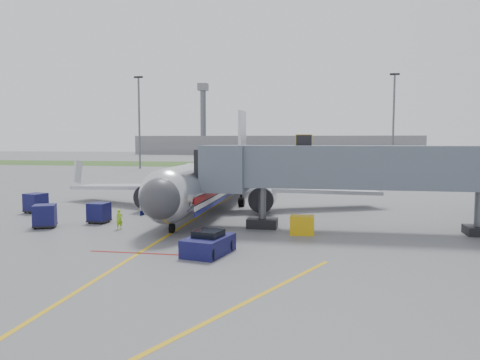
% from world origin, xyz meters
% --- Properties ---
extents(ground, '(400.00, 400.00, 0.00)m').
position_xyz_m(ground, '(0.00, 0.00, 0.00)').
color(ground, '#565659').
rests_on(ground, ground).
extents(grass_strip, '(300.00, 25.00, 0.01)m').
position_xyz_m(grass_strip, '(0.00, 90.00, 0.01)').
color(grass_strip, '#2D4C1E').
rests_on(grass_strip, ground).
extents(apron_markings, '(21.52, 50.00, 0.01)m').
position_xyz_m(apron_markings, '(0.00, -7.40, 0.00)').
color(apron_markings, gold).
rests_on(apron_markings, ground).
extents(airliner, '(32.10, 35.67, 10.25)m').
position_xyz_m(airliner, '(0.00, 15.25, 2.65)').
color(airliner, silver).
rests_on(airliner, ground).
extents(jet_bridge, '(25.30, 4.00, 6.90)m').
position_xyz_m(jet_bridge, '(12.86, 5.00, 4.47)').
color(jet_bridge, slate).
rests_on(jet_bridge, ground).
extents(light_mast_left, '(2.00, 0.44, 20.40)m').
position_xyz_m(light_mast_left, '(-30.00, 70.00, 10.78)').
color(light_mast_left, '#595B60').
rests_on(light_mast_left, ground).
extents(light_mast_right, '(2.00, 0.44, 20.40)m').
position_xyz_m(light_mast_right, '(25.00, 75.00, 10.78)').
color(light_mast_right, '#595B60').
rests_on(light_mast_right, ground).
extents(distant_terminal, '(120.00, 14.00, 8.00)m').
position_xyz_m(distant_terminal, '(-10.00, 170.00, 4.00)').
color(distant_terminal, slate).
rests_on(distant_terminal, ground).
extents(control_tower, '(4.00, 4.00, 30.00)m').
position_xyz_m(control_tower, '(-40.00, 165.00, 17.33)').
color(control_tower, '#595B60').
rests_on(control_tower, ground).
extents(pushback_tug, '(2.71, 3.68, 1.38)m').
position_xyz_m(pushback_tug, '(4.00, -3.50, 0.58)').
color(pushback_tug, '#0F0D39').
rests_on(pushback_tug, ground).
extents(baggage_cart_a, '(2.09, 2.09, 1.71)m').
position_xyz_m(baggage_cart_a, '(-9.93, 2.23, 0.87)').
color(baggage_cart_a, '#0F0D39').
rests_on(baggage_cart_a, ground).
extents(baggage_cart_b, '(1.55, 1.55, 1.58)m').
position_xyz_m(baggage_cart_b, '(-6.90, 4.80, 0.80)').
color(baggage_cart_b, '#0F0D39').
rests_on(baggage_cart_b, ground).
extents(baggage_cart_c, '(1.98, 1.98, 1.73)m').
position_xyz_m(baggage_cart_c, '(-14.86, 8.53, 0.88)').
color(baggage_cart_c, '#0F0D39').
rests_on(baggage_cart_c, ground).
extents(belt_loader, '(2.48, 4.20, 1.99)m').
position_xyz_m(belt_loader, '(-4.65, 12.64, 0.50)').
color(belt_loader, '#0F0D39').
rests_on(belt_loader, ground).
extents(ground_power_cart, '(1.68, 1.16, 1.31)m').
position_xyz_m(ground_power_cart, '(9.02, 3.00, 0.65)').
color(ground_power_cart, '#CD9E0C').
rests_on(ground_power_cart, ground).
extents(ramp_worker, '(0.61, 0.63, 1.47)m').
position_xyz_m(ramp_worker, '(-4.16, 2.54, 0.73)').
color(ramp_worker, '#91D619').
rests_on(ramp_worker, ground).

